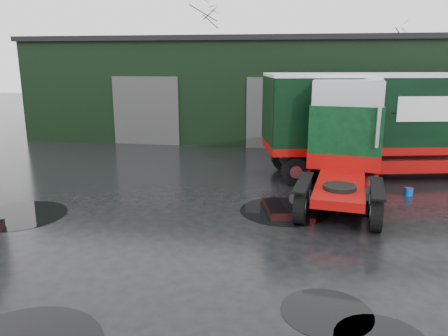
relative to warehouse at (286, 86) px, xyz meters
The scene contains 10 objects.
ground 20.35m from the warehouse, 95.71° to the right, with size 100.00×100.00×0.00m, color black.
warehouse is the anchor object (origin of this frame).
hero_tractor 15.73m from the warehouse, 80.84° to the right, with size 2.93×6.90×4.29m, color black, non-canonical shape.
lorry_right 12.56m from the warehouse, 61.39° to the right, with size 2.93×16.92×4.45m, color silver, non-canonical shape.
wash_bucket 15.38m from the warehouse, 70.18° to the right, with size 0.31×0.31×0.29m, color #084BB6.
tree_back_a 12.90m from the warehouse, 128.66° to the left, with size 4.40×4.40×9.50m, color black, non-canonical shape.
tree_back_b 12.82m from the warehouse, 51.34° to the left, with size 4.40×4.40×7.50m, color black, non-canonical shape.
puddle_1 17.01m from the warehouse, 88.10° to the right, with size 2.96×2.96×0.01m, color black.
puddle_2 20.45m from the warehouse, 113.18° to the right, with size 2.94×2.94×0.01m, color black.
puddle_4 22.96m from the warehouse, 85.88° to the right, with size 1.87×1.87×0.01m, color black.
Camera 1 is at (2.90, -10.78, 4.99)m, focal length 35.00 mm.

